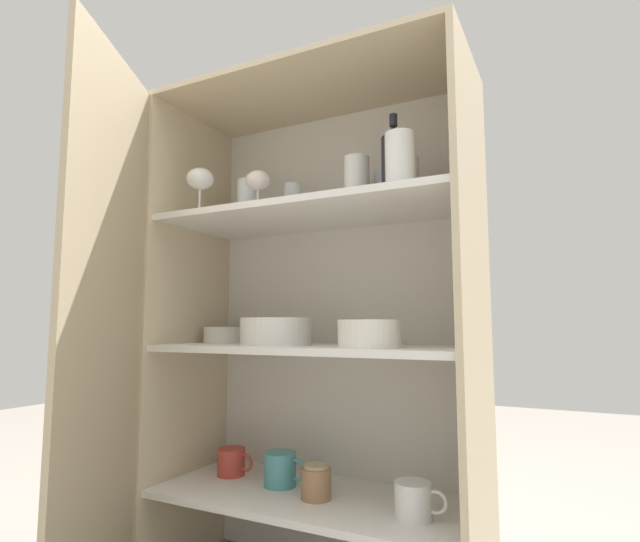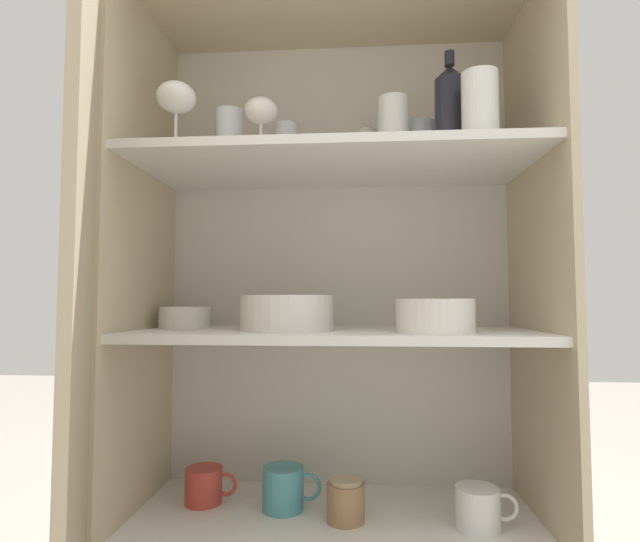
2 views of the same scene
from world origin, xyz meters
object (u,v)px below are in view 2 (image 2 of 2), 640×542
Objects in this scene: coffee_mug_primary at (284,488)px; storage_jar at (346,500)px; wine_bottle at (450,109)px; serving_bowl_small at (185,316)px; mixing_bowl_large at (435,314)px; plate_stack_white at (287,313)px.

coffee_mug_primary is 1.50× the size of storage_jar.
wine_bottle is at bearing -7.77° from coffee_mug_primary.
wine_bottle is 0.82m from serving_bowl_small.
storage_jar is at bearing 179.37° from wine_bottle.
mixing_bowl_large reaches higher than serving_bowl_small.
coffee_mug_primary reaches higher than storage_jar.
mixing_bowl_large is at bearing -126.56° from wine_bottle.
coffee_mug_primary is at bearing 160.08° from mixing_bowl_large.
plate_stack_white reaches higher than mixing_bowl_large.
plate_stack_white is at bearing -19.49° from serving_bowl_small.
mixing_bowl_large is (0.33, -0.07, -0.00)m from plate_stack_white.
serving_bowl_small is at bearing 171.89° from wine_bottle.
serving_bowl_small is 0.58m from storage_jar.
serving_bowl_small is at bearing 171.39° from coffee_mug_primary.
wine_bottle is 1.73× the size of coffee_mug_primary.
serving_bowl_small is at bearing 160.51° from plate_stack_white.
mixing_bowl_large is (-0.05, -0.07, -0.47)m from wine_bottle.
plate_stack_white is 0.33m from mixing_bowl_large.
coffee_mug_primary is at bearing 103.51° from plate_stack_white.
serving_bowl_small is (-0.60, 0.16, -0.01)m from mixing_bowl_large.
plate_stack_white reaches higher than storage_jar.
wine_bottle reaches higher than coffee_mug_primary.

